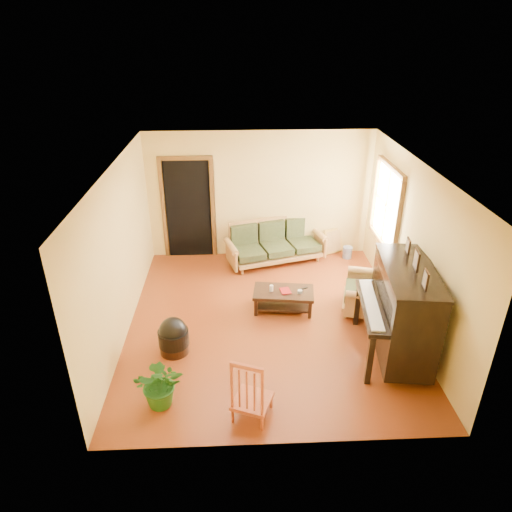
{
  "coord_description": "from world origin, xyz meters",
  "views": [
    {
      "loc": [
        -0.48,
        -6.24,
        4.39
      ],
      "look_at": [
        -0.18,
        0.2,
        1.1
      ],
      "focal_mm": 32.0,
      "sensor_mm": 36.0,
      "label": 1
    }
  ],
  "objects_px": {
    "coffee_table": "(283,300)",
    "armchair": "(367,288)",
    "footstool": "(174,340)",
    "sofa": "(276,243)",
    "red_chair": "(252,386)",
    "potted_plant": "(161,383)",
    "ceramic_crock": "(347,252)",
    "piano": "(403,313)"
  },
  "relations": [
    {
      "from": "coffee_table",
      "to": "armchair",
      "type": "height_order",
      "value": "armchair"
    },
    {
      "from": "sofa",
      "to": "piano",
      "type": "relative_size",
      "value": 1.22
    },
    {
      "from": "ceramic_crock",
      "to": "coffee_table",
      "type": "bearing_deg",
      "value": -129.31
    },
    {
      "from": "armchair",
      "to": "red_chair",
      "type": "height_order",
      "value": "red_chair"
    },
    {
      "from": "sofa",
      "to": "piano",
      "type": "bearing_deg",
      "value": -78.82
    },
    {
      "from": "coffee_table",
      "to": "red_chair",
      "type": "relative_size",
      "value": 1.07
    },
    {
      "from": "footstool",
      "to": "red_chair",
      "type": "bearing_deg",
      "value": -49.37
    },
    {
      "from": "piano",
      "to": "footstool",
      "type": "bearing_deg",
      "value": -175.88
    },
    {
      "from": "armchair",
      "to": "piano",
      "type": "xyz_separation_m",
      "value": [
        0.19,
        -1.14,
        0.27
      ]
    },
    {
      "from": "sofa",
      "to": "potted_plant",
      "type": "height_order",
      "value": "sofa"
    },
    {
      "from": "piano",
      "to": "footstool",
      "type": "distance_m",
      "value": 3.36
    },
    {
      "from": "sofa",
      "to": "potted_plant",
      "type": "bearing_deg",
      "value": -130.95
    },
    {
      "from": "coffee_table",
      "to": "ceramic_crock",
      "type": "height_order",
      "value": "coffee_table"
    },
    {
      "from": "coffee_table",
      "to": "armchair",
      "type": "relative_size",
      "value": 1.13
    },
    {
      "from": "piano",
      "to": "potted_plant",
      "type": "distance_m",
      "value": 3.48
    },
    {
      "from": "coffee_table",
      "to": "potted_plant",
      "type": "distance_m",
      "value": 2.76
    },
    {
      "from": "armchair",
      "to": "footstool",
      "type": "height_order",
      "value": "armchair"
    },
    {
      "from": "footstool",
      "to": "armchair",
      "type": "bearing_deg",
      "value": 17.21
    },
    {
      "from": "potted_plant",
      "to": "red_chair",
      "type": "bearing_deg",
      "value": -11.99
    },
    {
      "from": "coffee_table",
      "to": "footstool",
      "type": "bearing_deg",
      "value": -148.68
    },
    {
      "from": "footstool",
      "to": "ceramic_crock",
      "type": "height_order",
      "value": "footstool"
    },
    {
      "from": "footstool",
      "to": "potted_plant",
      "type": "relative_size",
      "value": 0.67
    },
    {
      "from": "coffee_table",
      "to": "armchair",
      "type": "bearing_deg",
      "value": -3.67
    },
    {
      "from": "sofa",
      "to": "armchair",
      "type": "xyz_separation_m",
      "value": [
        1.36,
        -1.86,
        0.02
      ]
    },
    {
      "from": "sofa",
      "to": "coffee_table",
      "type": "bearing_deg",
      "value": -106.94
    },
    {
      "from": "armchair",
      "to": "red_chair",
      "type": "bearing_deg",
      "value": -116.17
    },
    {
      "from": "footstool",
      "to": "piano",
      "type": "bearing_deg",
      "value": -3.04
    },
    {
      "from": "armchair",
      "to": "ceramic_crock",
      "type": "distance_m",
      "value": 2.0
    },
    {
      "from": "sofa",
      "to": "potted_plant",
      "type": "relative_size",
      "value": 2.9
    },
    {
      "from": "piano",
      "to": "coffee_table",
      "type": "bearing_deg",
      "value": 149.2
    },
    {
      "from": "armchair",
      "to": "red_chair",
      "type": "xyz_separation_m",
      "value": [
        -2.01,
        -2.27,
        0.03
      ]
    },
    {
      "from": "red_chair",
      "to": "potted_plant",
      "type": "relative_size",
      "value": 1.39
    },
    {
      "from": "ceramic_crock",
      "to": "potted_plant",
      "type": "distance_m",
      "value": 5.19
    },
    {
      "from": "footstool",
      "to": "red_chair",
      "type": "xyz_separation_m",
      "value": [
        1.11,
        -1.3,
        0.26
      ]
    },
    {
      "from": "coffee_table",
      "to": "piano",
      "type": "relative_size",
      "value": 0.63
    },
    {
      "from": "sofa",
      "to": "red_chair",
      "type": "xyz_separation_m",
      "value": [
        -0.65,
        -4.13,
        0.05
      ]
    },
    {
      "from": "sofa",
      "to": "ceramic_crock",
      "type": "height_order",
      "value": "sofa"
    },
    {
      "from": "sofa",
      "to": "red_chair",
      "type": "distance_m",
      "value": 4.18
    },
    {
      "from": "coffee_table",
      "to": "footstool",
      "type": "relative_size",
      "value": 2.23
    },
    {
      "from": "ceramic_crock",
      "to": "sofa",
      "type": "bearing_deg",
      "value": -176.14
    },
    {
      "from": "sofa",
      "to": "footstool",
      "type": "height_order",
      "value": "sofa"
    },
    {
      "from": "armchair",
      "to": "potted_plant",
      "type": "relative_size",
      "value": 1.31
    }
  ]
}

